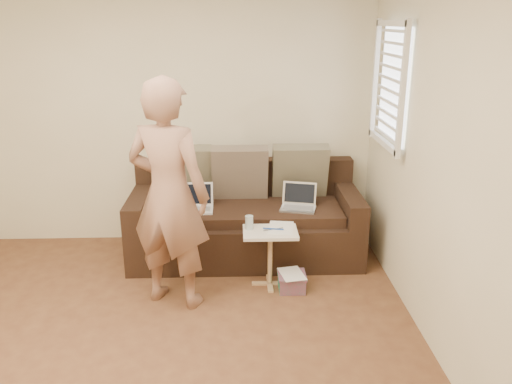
% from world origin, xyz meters
% --- Properties ---
extents(floor, '(4.50, 4.50, 0.00)m').
position_xyz_m(floor, '(0.00, 0.00, 0.00)').
color(floor, '#55311F').
rests_on(floor, ground).
extents(wall_back, '(4.00, 0.00, 4.00)m').
position_xyz_m(wall_back, '(0.00, 2.25, 1.30)').
color(wall_back, beige).
rests_on(wall_back, ground).
extents(wall_right, '(0.00, 4.50, 4.50)m').
position_xyz_m(wall_right, '(2.00, 0.00, 1.30)').
color(wall_right, beige).
rests_on(wall_right, ground).
extents(window_blinds, '(0.12, 0.88, 1.08)m').
position_xyz_m(window_blinds, '(1.95, 1.50, 1.70)').
color(window_blinds, white).
rests_on(window_blinds, wall_right).
extents(sofa, '(2.20, 0.95, 0.85)m').
position_xyz_m(sofa, '(0.71, 1.77, 0.42)').
color(sofa, black).
rests_on(sofa, ground).
extents(pillow_left, '(0.55, 0.29, 0.57)m').
position_xyz_m(pillow_left, '(0.11, 2.02, 0.79)').
color(pillow_left, '#645C4A').
rests_on(pillow_left, sofa).
extents(pillow_mid, '(0.55, 0.27, 0.57)m').
position_xyz_m(pillow_mid, '(0.66, 1.97, 0.79)').
color(pillow_mid, brown).
rests_on(pillow_mid, sofa).
extents(pillow_right, '(0.55, 0.28, 0.57)m').
position_xyz_m(pillow_right, '(1.26, 2.01, 0.79)').
color(pillow_right, '#645C4A').
rests_on(pillow_right, sofa).
extents(laptop_silver, '(0.37, 0.31, 0.22)m').
position_xyz_m(laptop_silver, '(1.21, 1.64, 0.52)').
color(laptop_silver, '#B7BABC').
rests_on(laptop_silver, sofa).
extents(laptop_white, '(0.34, 0.25, 0.24)m').
position_xyz_m(laptop_white, '(0.24, 1.64, 0.52)').
color(laptop_white, white).
rests_on(laptop_white, sofa).
extents(person, '(0.80, 0.67, 1.86)m').
position_xyz_m(person, '(0.10, 0.91, 0.93)').
color(person, '#986353').
rests_on(person, ground).
extents(side_table, '(0.47, 0.33, 0.51)m').
position_xyz_m(side_table, '(0.91, 1.15, 0.26)').
color(side_table, silver).
rests_on(side_table, ground).
extents(drinking_glass, '(0.07, 0.07, 0.12)m').
position_xyz_m(drinking_glass, '(0.73, 1.20, 0.57)').
color(drinking_glass, silver).
rests_on(drinking_glass, side_table).
extents(scissors, '(0.20, 0.15, 0.02)m').
position_xyz_m(scissors, '(0.94, 1.17, 0.52)').
color(scissors, silver).
rests_on(scissors, side_table).
extents(paper_on_table, '(0.25, 0.33, 0.00)m').
position_xyz_m(paper_on_table, '(1.01, 1.21, 0.51)').
color(paper_on_table, white).
rests_on(paper_on_table, side_table).
extents(striped_box, '(0.24, 0.24, 0.15)m').
position_xyz_m(striped_box, '(1.10, 1.05, 0.08)').
color(striped_box, '#C11D5B').
rests_on(striped_box, ground).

